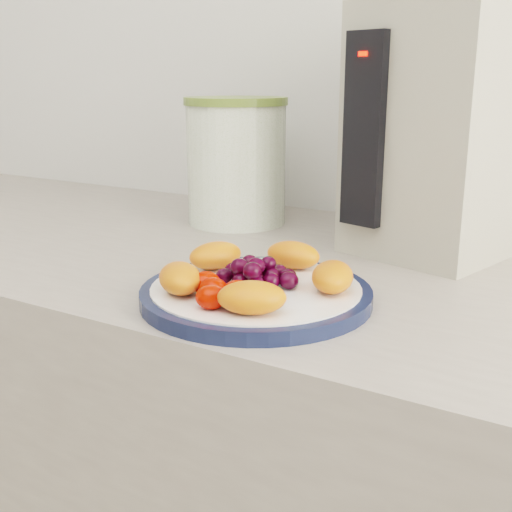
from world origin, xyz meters
The scene contains 8 objects.
plate_rim centered at (-0.01, 1.03, 0.91)m, with size 0.24×0.24×0.01m, color #151E3D.
plate_face centered at (-0.01, 1.03, 0.91)m, with size 0.22×0.22×0.02m, color white.
canister centered at (-0.23, 1.34, 0.99)m, with size 0.16×0.16×0.19m, color #456912.
canister_lid centered at (-0.23, 1.34, 1.09)m, with size 0.16×0.16×0.01m, color olive.
appliance_body centered at (0.10, 1.36, 1.06)m, with size 0.18×0.26×0.32m, color #AAA592.
appliance_panel centered at (0.02, 1.24, 1.06)m, with size 0.05×0.02×0.24m, color black.
appliance_led centered at (0.02, 1.23, 1.16)m, with size 0.01×0.01×0.01m, color #FF0C05.
fruit_plate centered at (-0.01, 1.02, 0.93)m, with size 0.21×0.21×0.03m.
Camera 1 is at (0.32, 0.48, 1.13)m, focal length 45.00 mm.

